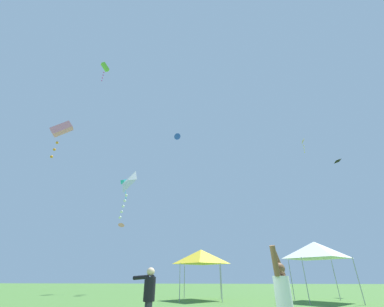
# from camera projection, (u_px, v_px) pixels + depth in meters

# --- Properties ---
(person_flyer_white) EXTENTS (0.40, 0.55, 2.12)m
(person_flyer_white) POSITION_uv_depth(u_px,v_px,m) (283.00, 297.00, 5.23)
(person_flyer_white) COLOR #2D2D38
(person_flyer_white) RESTS_ON ground
(person_watcher_black) EXTENTS (0.85, 0.65, 1.74)m
(person_watcher_black) POSITION_uv_depth(u_px,v_px,m) (149.00, 293.00, 7.32)
(person_watcher_black) COLOR #2D2D38
(person_watcher_black) RESTS_ON ground
(canopy_tent_white) EXTENTS (3.48, 3.48, 3.72)m
(canopy_tent_white) POSITION_uv_depth(u_px,v_px,m) (315.00, 250.00, 17.14)
(canopy_tent_white) COLOR #9E9EA3
(canopy_tent_white) RESTS_ON ground
(canopy_tent_yellow) EXTENTS (3.11, 3.11, 3.33)m
(canopy_tent_yellow) POSITION_uv_depth(u_px,v_px,m) (201.00, 257.00, 18.32)
(canopy_tent_yellow) COLOR #9E9EA3
(canopy_tent_yellow) RESTS_ON ground
(kite_pink_delta) EXTENTS (0.65, 0.60, 0.38)m
(kite_pink_delta) POSITION_uv_depth(u_px,v_px,m) (121.00, 225.00, 24.95)
(kite_pink_delta) COLOR pink
(kite_white_diamond) EXTENTS (1.13, 1.04, 2.81)m
(kite_white_diamond) POSITION_uv_depth(u_px,v_px,m) (128.00, 184.00, 14.70)
(kite_white_diamond) COLOR white
(kite_pink_box) EXTENTS (1.18, 0.80, 2.46)m
(kite_pink_box) POSITION_uv_depth(u_px,v_px,m) (61.00, 130.00, 13.50)
(kite_pink_box) COLOR pink
(kite_yellow_delta) EXTENTS (0.51, 0.80, 1.63)m
(kite_yellow_delta) POSITION_uv_depth(u_px,v_px,m) (303.00, 142.00, 25.88)
(kite_yellow_delta) COLOR yellow
(kite_black_diamond) EXTENTS (0.83, 0.86, 0.28)m
(kite_black_diamond) POSITION_uv_depth(u_px,v_px,m) (337.00, 161.00, 27.72)
(kite_black_diamond) COLOR black
(kite_lime_box) EXTENTS (1.06, 0.94, 2.47)m
(kite_lime_box) POSITION_uv_depth(u_px,v_px,m) (105.00, 67.00, 28.82)
(kite_lime_box) COLOR #75D138
(kite_blue_delta) EXTENTS (1.22, 1.16, 0.81)m
(kite_blue_delta) POSITION_uv_depth(u_px,v_px,m) (177.00, 136.00, 35.39)
(kite_blue_delta) COLOR blue
(kite_cyan_box) EXTENTS (0.88, 1.38, 2.71)m
(kite_cyan_box) POSITION_uv_depth(u_px,v_px,m) (125.00, 182.00, 30.15)
(kite_cyan_box) COLOR #2DB7CC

